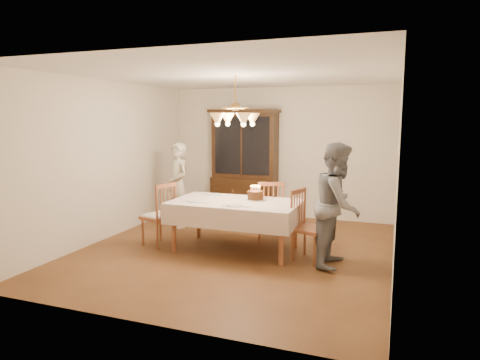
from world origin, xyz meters
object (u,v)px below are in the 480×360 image
at_px(dining_table, 235,206).
at_px(china_hutch, 245,165).
at_px(elderly_woman, 178,185).
at_px(birthday_cake, 255,196).
at_px(chair_far_side, 271,215).

height_order(dining_table, china_hutch, china_hutch).
xyz_separation_m(china_hutch, elderly_woman, (-0.84, -1.27, -0.27)).
bearing_deg(china_hutch, birthday_cake, -66.35).
bearing_deg(birthday_cake, chair_far_side, 77.99).
distance_m(dining_table, birthday_cake, 0.34).
bearing_deg(chair_far_side, china_hutch, 122.41).
distance_m(china_hutch, chair_far_side, 2.00).
relative_size(dining_table, elderly_woman, 1.23).
relative_size(dining_table, chair_far_side, 1.90).
relative_size(dining_table, china_hutch, 0.88).
xyz_separation_m(dining_table, birthday_cake, (0.26, 0.16, 0.14)).
relative_size(dining_table, birthday_cake, 6.33).
bearing_deg(china_hutch, chair_far_side, -57.59).
bearing_deg(chair_far_side, birthday_cake, -102.01).
distance_m(elderly_woman, birthday_cake, 1.94).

